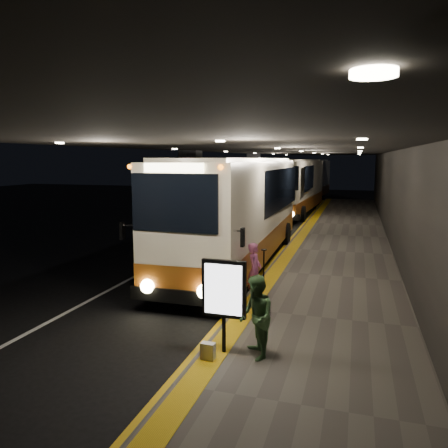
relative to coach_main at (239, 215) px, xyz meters
The scene contains 17 objects.
ground 3.24m from the coach_main, 115.88° to the right, with size 90.00×90.00×0.00m, color black.
lane_line_white 4.39m from the coach_main, 138.05° to the left, with size 0.12×50.00×0.01m, color silver.
kerb_stripe_yellow 3.47m from the coach_main, 65.46° to the left, with size 0.18×50.00×0.01m, color gold.
sidewalk 4.83m from the coach_main, 36.24° to the left, with size 4.50×50.00×0.15m, color #514C44.
tactile_strip 3.60m from the coach_main, 57.15° to the left, with size 0.50×50.00×0.01m, color gold.
terminal_wall 6.52m from the coach_main, 24.30° to the left, with size 0.10×50.00×6.00m, color black.
support_columns 3.13m from the coach_main, 148.10° to the left, with size 0.80×24.80×4.40m.
canopy 4.02m from the coach_main, 62.83° to the left, with size 9.00×50.00×0.40m, color black.
coach_main is the anchor object (origin of this frame).
coach_second 15.91m from the coach_main, 90.45° to the left, with size 3.15×12.44×3.88m.
coach_third 26.58m from the coach_main, 90.61° to the left, with size 3.37×12.32×3.83m.
passenger_boarding 4.91m from the coach_main, 69.86° to the right, with size 0.58×0.38×1.58m, color #BC5891.
passenger_waiting_green 8.58m from the coach_main, 72.79° to the right, with size 0.81×0.50×1.66m, color #436D3D.
bag_polka 6.59m from the coach_main, 69.29° to the right, with size 0.26×0.11×0.32m, color black.
bag_plain 8.83m from the coach_main, 79.00° to the right, with size 0.28×0.16×0.34m, color silver.
info_sign 8.35m from the coach_main, 77.13° to the right, with size 0.91×0.13×1.93m.
stanchion_post 3.62m from the coach_main, 61.87° to the right, with size 0.05×0.05×1.08m, color black.
Camera 1 is at (5.46, -13.81, 4.06)m, focal length 35.00 mm.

